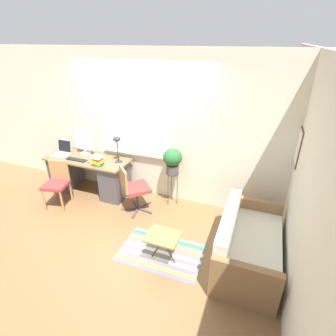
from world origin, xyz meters
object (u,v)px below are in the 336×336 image
Objects in this scene: desk_lamp at (117,143)px; folding_stool at (163,238)px; office_chair_swivel at (133,188)px; monitor at (84,143)px; laptop at (62,152)px; keyboard at (76,160)px; desk_chair_wooden at (57,182)px; couch_loveseat at (247,246)px; plant_stand at (172,177)px; potted_plant at (172,160)px; mouse at (88,162)px; book_stack at (98,161)px.

folding_stool is at bearing -42.55° from desk_lamp.
monitor is at bearing 25.33° from office_chair_swivel.
laptop is 0.71× the size of monitor.
folding_stool is (2.22, -1.08, -0.33)m from keyboard.
desk_lamp is at bearing 137.45° from folding_stool.
desk_chair_wooden is 0.56× the size of couch_loveseat.
monitor is (0.40, 0.20, 0.17)m from laptop.
laptop is at bearing 77.48° from couch_loveseat.
plant_stand is 0.35m from potted_plant.
monitor is at bearing 26.63° from laptop.
mouse is 1.03m from office_chair_swivel.
book_stack is at bearing -10.55° from laptop.
monitor reaches higher than plant_stand.
folding_stool is (2.25, -1.41, -0.55)m from monitor.
desk_lamp is at bearing 24.95° from desk_chair_wooden.
potted_plant reaches higher than desk_chair_wooden.
potted_plant is (1.83, 0.32, 0.17)m from keyboard.
desk_lamp is at bearing -174.78° from plant_stand.
potted_plant is at bearing 12.27° from mouse.
desk_chair_wooden is 0.95× the size of office_chair_swivel.
folding_stool is at bearing -74.70° from potted_plant.
laptop is 0.73× the size of folding_stool.
potted_plant reaches higher than office_chair_swivel.
potted_plant is 1.54m from folding_stool.
potted_plant is (1.87, -0.01, -0.05)m from monitor.
monitor is 0.40m from keyboard.
desk_lamp is 1.06m from potted_plant.
keyboard is 0.86× the size of desk_lamp.
plant_stand is at bearing 12.27° from mouse.
plant_stand is at bearing 9.53° from desk_chair_wooden.
book_stack is 0.36× the size of plant_stand.
monitor reaches higher than folding_stool.
mouse is at bearing 77.21° from couch_loveseat.
couch_loveseat is at bearing -12.01° from keyboard.
potted_plant is at bearing 0.00° from plant_stand.
monitor is 1.98× the size of book_stack.
folding_stool is (2.66, -1.21, -0.38)m from laptop.
monitor reaches higher than laptop.
office_chair_swivel reaches higher than desk_chair_wooden.
keyboard is 0.90m from desk_lamp.
monitor reaches higher than keyboard.
couch_loveseat is 1.14m from folding_stool.
monitor is at bearing 72.76° from couch_loveseat.
folding_stool is at bearing -31.37° from book_stack.
keyboard is 0.48× the size of office_chair_swivel.
couch_loveseat reaches higher than keyboard.
couch_loveseat is 3.28× the size of potted_plant.
desk_chair_wooden is 1.88× the size of folding_stool.
laptop reaches higher than couch_loveseat.
desk_lamp reaches higher than mouse.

